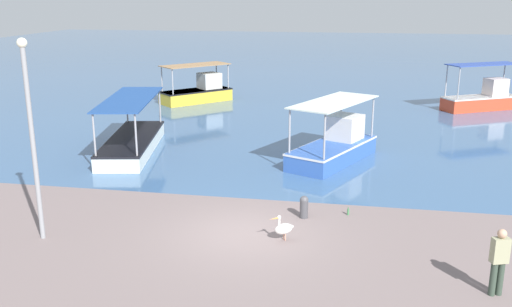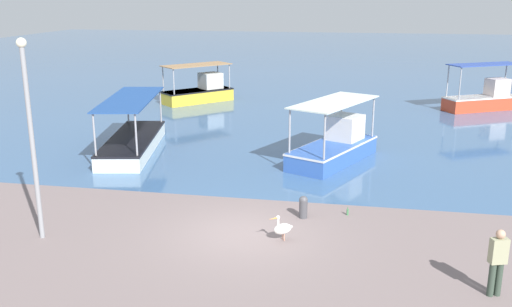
% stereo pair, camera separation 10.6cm
% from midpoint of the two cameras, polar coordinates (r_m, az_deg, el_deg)
% --- Properties ---
extents(ground, '(120.00, 120.00, 0.00)m').
position_cam_midpoint_polar(ground, '(17.29, -1.20, -8.00)').
color(ground, slate).
extents(harbor_water, '(110.00, 90.00, 0.00)m').
position_cam_midpoint_polar(harbor_water, '(63.95, 7.73, 9.32)').
color(harbor_water, '#3D608A').
rests_on(harbor_water, ground).
extents(fishing_boat_far_left, '(3.18, 6.98, 2.45)m').
position_cam_midpoint_polar(fishing_boat_far_left, '(26.51, -12.12, 1.28)').
color(fishing_boat_far_left, white).
rests_on(fishing_boat_far_left, harbor_water).
extents(fishing_boat_far_right, '(4.94, 3.61, 2.83)m').
position_cam_midpoint_polar(fishing_boat_far_right, '(38.07, 21.90, 5.15)').
color(fishing_boat_far_right, '#D24327').
rests_on(fishing_boat_far_right, harbor_water).
extents(fishing_boat_outer, '(3.78, 5.33, 2.61)m').
position_cam_midpoint_polar(fishing_boat_outer, '(24.68, 8.04, 0.84)').
color(fishing_boat_outer, '#355FB3').
rests_on(fishing_boat_outer, harbor_water).
extents(fishing_boat_near_right, '(4.50, 4.62, 2.48)m').
position_cam_midpoint_polar(fishing_boat_near_right, '(38.19, -5.59, 6.20)').
color(fishing_boat_near_right, gold).
rests_on(fishing_boat_near_right, harbor_water).
extents(pelican, '(0.70, 0.59, 0.80)m').
position_cam_midpoint_polar(pelican, '(16.72, 2.85, -7.48)').
color(pelican, '#E0997A').
rests_on(pelican, ground).
extents(lamp_post, '(0.28, 0.28, 5.82)m').
position_cam_midpoint_polar(lamp_post, '(17.17, -21.43, 2.21)').
color(lamp_post, gray).
rests_on(lamp_post, ground).
extents(mooring_bollard, '(0.28, 0.28, 0.74)m').
position_cam_midpoint_polar(mooring_bollard, '(18.36, 4.92, -5.28)').
color(mooring_bollard, '#47474C').
rests_on(mooring_bollard, ground).
extents(fisherman_standing, '(0.45, 0.34, 1.69)m').
position_cam_midpoint_polar(fisherman_standing, '(14.76, 23.18, -9.82)').
color(fisherman_standing, '#344337').
rests_on(fisherman_standing, ground).
extents(glass_bottle, '(0.07, 0.07, 0.27)m').
position_cam_midpoint_polar(glass_bottle, '(18.86, 9.31, -5.79)').
color(glass_bottle, '#3F7F4C').
rests_on(glass_bottle, ground).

